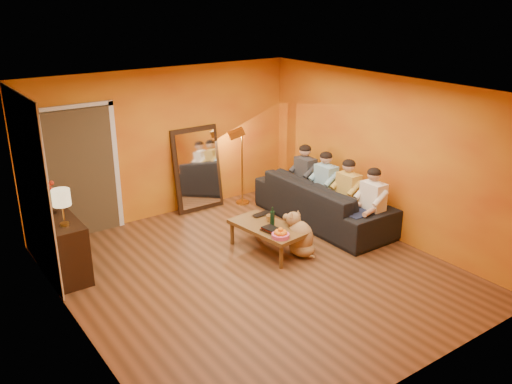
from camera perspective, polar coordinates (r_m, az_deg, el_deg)
room_shell at (r=7.59m, az=-1.59°, el=1.32°), size 5.00×5.50×2.60m
white_accent at (r=7.91m, az=-22.59°, el=0.49°), size 0.02×1.90×2.58m
doorway_recess at (r=9.21m, az=-18.08°, el=2.09°), size 1.06×0.30×2.10m
door_jamb_left at (r=8.96m, az=-21.29°, el=1.20°), size 0.08×0.06×2.20m
door_jamb_right at (r=9.27m, az=-14.52°, el=2.58°), size 0.08×0.06×2.20m
door_header at (r=8.84m, az=-18.59°, el=8.50°), size 1.22×0.06×0.08m
mirror_frame at (r=9.87m, az=-6.21°, el=2.43°), size 0.92×0.27×1.51m
mirror_glass at (r=9.84m, az=-6.09°, el=2.37°), size 0.78×0.21×1.35m
sideboard at (r=8.09m, az=-19.74°, el=-5.39°), size 0.44×1.18×0.85m
table_lamp at (r=7.56m, az=-19.70°, el=-1.57°), size 0.24×0.24×0.51m
sofa at (r=9.41m, az=7.10°, el=-0.94°), size 2.64×1.03×0.77m
coffee_table at (r=8.36m, az=1.22°, el=-4.88°), size 0.77×1.29×0.42m
floor_lamp at (r=10.05m, az=-1.47°, el=2.62°), size 0.37×0.34×1.44m
dog at (r=8.23m, az=4.68°, el=-4.37°), size 0.57×0.68×0.68m
person_far_left at (r=8.76m, az=12.17°, el=-1.32°), size 0.70×0.44×1.22m
person_mid_left at (r=9.11m, az=9.65°, el=-0.29°), size 0.70×0.44×1.22m
person_mid_right at (r=9.48m, az=7.33°, el=0.66°), size 0.70×0.44×1.22m
person_far_right at (r=9.87m, az=5.19°, el=1.54°), size 0.70×0.44×1.22m
fruit_bowl at (r=7.86m, az=2.60°, el=-4.29°), size 0.26×0.26×0.16m
wine_bottle at (r=8.21m, az=1.73°, el=-2.61°), size 0.07×0.07×0.31m
tumbler at (r=8.41m, az=1.41°, el=-2.79°), size 0.13×0.13×0.10m
laptop at (r=8.63m, az=0.82°, el=-2.44°), size 0.35×0.24×0.03m
book_lower at (r=8.03m, az=1.05°, el=-4.26°), size 0.24×0.29×0.02m
book_mid at (r=8.03m, az=1.06°, el=-4.08°), size 0.21×0.27×0.02m
book_upper at (r=8.00m, az=1.09°, el=-4.01°), size 0.21×0.26×0.02m
vase at (r=8.12m, az=-20.67°, el=-1.47°), size 0.17×0.17×0.18m
flowers at (r=8.03m, az=-20.91°, el=0.33°), size 0.17×0.17×0.48m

